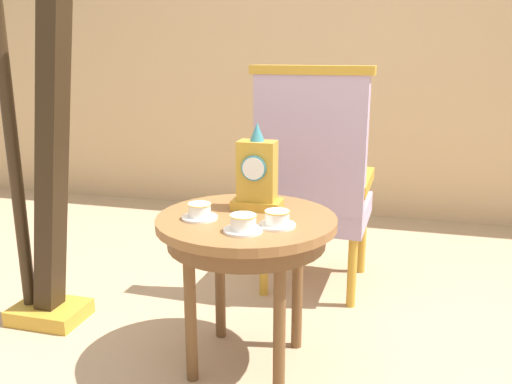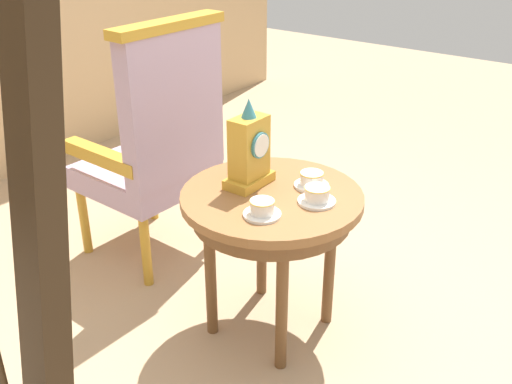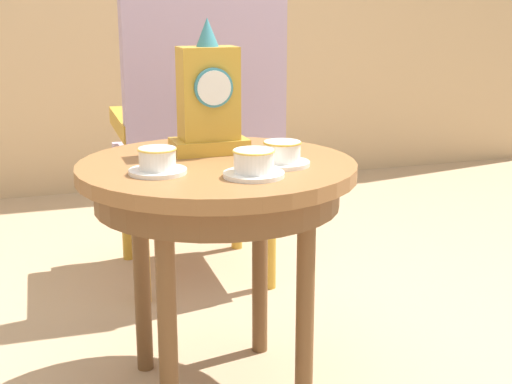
{
  "view_description": "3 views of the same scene",
  "coord_description": "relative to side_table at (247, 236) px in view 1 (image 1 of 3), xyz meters",
  "views": [
    {
      "loc": [
        0.6,
        -1.77,
        1.2
      ],
      "look_at": [
        0.07,
        0.19,
        0.67
      ],
      "focal_mm": 37.69,
      "sensor_mm": 36.0,
      "label": 1
    },
    {
      "loc": [
        -1.53,
        -1.06,
        1.59
      ],
      "look_at": [
        -0.02,
        0.07,
        0.64
      ],
      "focal_mm": 42.02,
      "sensor_mm": 36.0,
      "label": 2
    },
    {
      "loc": [
        -0.38,
        -1.57,
        0.98
      ],
      "look_at": [
        0.16,
        0.06,
        0.52
      ],
      "focal_mm": 50.38,
      "sensor_mm": 36.0,
      "label": 3
    }
  ],
  "objects": [
    {
      "name": "mantel_clock",
      "position": [
        0.01,
        0.11,
        0.21
      ],
      "size": [
        0.19,
        0.11,
        0.34
      ],
      "color": "gold",
      "rests_on": "side_table"
    },
    {
      "name": "ground_plane",
      "position": [
        -0.07,
        -0.06,
        -0.53
      ],
      "size": [
        10.0,
        10.0,
        0.0
      ],
      "primitive_type": "plane",
      "color": "tan"
    },
    {
      "name": "harp",
      "position": [
        -0.94,
        0.1,
        0.2
      ],
      "size": [
        0.4,
        0.24,
        1.81
      ],
      "color": "gold",
      "rests_on": "ground"
    },
    {
      "name": "teacup_left",
      "position": [
        -0.16,
        -0.07,
        0.1
      ],
      "size": [
        0.13,
        0.13,
        0.06
      ],
      "color": "white",
      "rests_on": "side_table"
    },
    {
      "name": "teacup_right",
      "position": [
        0.04,
        -0.17,
        0.1
      ],
      "size": [
        0.14,
        0.14,
        0.06
      ],
      "color": "white",
      "rests_on": "side_table"
    },
    {
      "name": "armchair",
      "position": [
        0.13,
        0.72,
        0.06
      ],
      "size": [
        0.56,
        0.55,
        1.14
      ],
      "color": "#B299B7",
      "rests_on": "ground"
    },
    {
      "name": "side_table",
      "position": [
        0.0,
        0.0,
        0.0
      ],
      "size": [
        0.67,
        0.67,
        0.61
      ],
      "color": "brown",
      "rests_on": "ground"
    },
    {
      "name": "wall_back",
      "position": [
        -0.07,
        2.19,
        0.87
      ],
      "size": [
        6.0,
        0.1,
        2.8
      ],
      "primitive_type": "cube",
      "color": "tan",
      "rests_on": "ground"
    },
    {
      "name": "teacup_center",
      "position": [
        0.14,
        -0.08,
        0.1
      ],
      "size": [
        0.13,
        0.13,
        0.06
      ],
      "color": "white",
      "rests_on": "side_table"
    }
  ]
}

